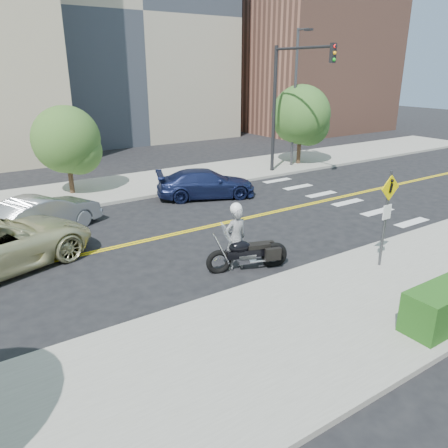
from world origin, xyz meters
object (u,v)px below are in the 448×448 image
motorcyclist (236,237)px  motorcycle (248,246)px  parked_car_silver (43,215)px  parked_car_blue (206,184)px  pedestrian_sign (387,210)px

motorcyclist → motorcycle: bearing=145.6°
parked_car_silver → parked_car_blue: parked_car_silver is taller
motorcyclist → parked_car_blue: (3.45, 7.41, -0.39)m
motorcyclist → parked_car_blue: size_ratio=0.46×
parked_car_blue → motorcyclist: bearing=176.1°
motorcyclist → parked_car_silver: motorcyclist is taller
motorcyclist → parked_car_silver: bearing=-55.3°
pedestrian_sign → parked_car_silver: size_ratio=0.66×
pedestrian_sign → parked_car_silver: bearing=131.2°
motorcycle → parked_car_silver: (-4.59, 6.82, -0.04)m
pedestrian_sign → motorcycle: size_ratio=1.17×
motorcyclist → motorcycle: motorcyclist is taller
motorcyclist → pedestrian_sign: bearing=147.3°
parked_car_silver → pedestrian_sign: bearing=-163.0°
motorcyclist → parked_car_silver: (-4.28, 6.59, -0.34)m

